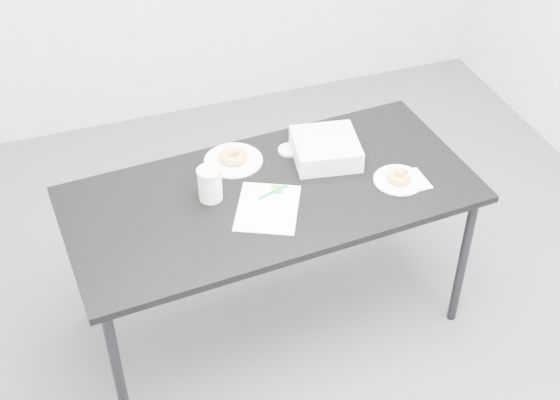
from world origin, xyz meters
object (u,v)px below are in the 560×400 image
object	(u,v)px
plate_far	(233,160)
bakery_box	(326,149)
table	(271,203)
scorecard	(268,208)
pen	(274,192)
plate_near	(399,180)
donut_far	(233,156)
coffee_cup	(210,184)
donut_near	(399,177)

from	to	relation	value
plate_far	bakery_box	xyz separation A→B (m)	(0.39, -0.11, 0.04)
table	plate_far	size ratio (longest dim) A/B	6.87
plate_far	table	bearing A→B (deg)	-71.18
scorecard	pen	xyz separation A→B (m)	(0.05, 0.08, 0.01)
plate_near	plate_far	size ratio (longest dim) A/B	0.83
scorecard	donut_far	distance (m)	0.35
plate_near	plate_far	distance (m)	0.72
pen	plate_near	bearing A→B (deg)	-28.35
coffee_cup	bakery_box	world-z (taller)	coffee_cup
table	plate_near	size ratio (longest dim) A/B	8.25
coffee_cup	donut_far	bearing A→B (deg)	53.00
plate_far	donut_far	distance (m)	0.02
table	bakery_box	xyz separation A→B (m)	(0.30, 0.15, 0.10)
plate_far	coffee_cup	bearing A→B (deg)	-127.00
donut_near	plate_far	world-z (taller)	donut_near
table	scorecard	distance (m)	0.12
table	bakery_box	bearing A→B (deg)	22.37
donut_far	bakery_box	world-z (taller)	bakery_box
scorecard	donut_far	world-z (taller)	donut_far
donut_near	donut_far	distance (m)	0.72
table	donut_far	distance (m)	0.28
table	coffee_cup	bearing A→B (deg)	165.74
plate_far	donut_far	xyz separation A→B (m)	(0.00, 0.00, 0.02)
pen	donut_far	bearing A→B (deg)	92.06
scorecard	plate_far	world-z (taller)	plate_far
plate_near	donut_near	xyz separation A→B (m)	(0.00, 0.00, 0.02)
table	bakery_box	world-z (taller)	bakery_box
plate_near	donut_far	xyz separation A→B (m)	(-0.62, 0.37, 0.02)
table	scorecard	world-z (taller)	scorecard
plate_far	bakery_box	world-z (taller)	bakery_box
pen	bakery_box	distance (m)	0.34
plate_far	donut_far	size ratio (longest dim) A/B	2.13
plate_near	bakery_box	xyz separation A→B (m)	(-0.23, 0.26, 0.04)
scorecard	donut_near	size ratio (longest dim) A/B	3.09
plate_near	plate_far	xyz separation A→B (m)	(-0.62, 0.37, -0.00)
table	plate_near	world-z (taller)	plate_near
bakery_box	coffee_cup	bearing A→B (deg)	-159.38
table	pen	distance (m)	0.07
scorecard	bakery_box	distance (m)	0.43
scorecard	plate_far	bearing A→B (deg)	122.05
donut_far	donut_near	bearing A→B (deg)	-30.70
pen	donut_near	distance (m)	0.53
scorecard	coffee_cup	size ratio (longest dim) A/B	2.12
plate_near	coffee_cup	distance (m)	0.79
donut_near	coffee_cup	bearing A→B (deg)	168.70
plate_near	donut_near	world-z (taller)	donut_near
plate_near	bakery_box	bearing A→B (deg)	131.36
bakery_box	table	bearing A→B (deg)	-143.83
plate_far	pen	bearing A→B (deg)	-70.50
donut_near	table	bearing A→B (deg)	168.23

